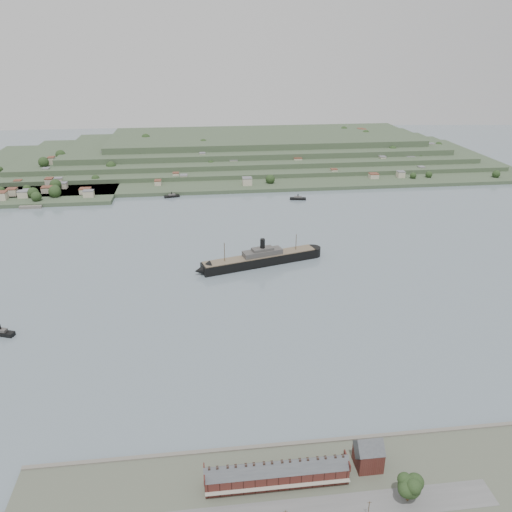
{
  "coord_description": "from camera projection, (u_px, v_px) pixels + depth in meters",
  "views": [
    {
      "loc": [
        -34.84,
        -307.21,
        159.42
      ],
      "look_at": [
        5.97,
        30.0,
        10.85
      ],
      "focal_mm": 35.0,
      "sensor_mm": 36.0,
      "label": 1
    }
  ],
  "objects": [
    {
      "name": "gabled_building",
      "position": [
        368.0,
        454.0,
        197.72
      ],
      "size": [
        10.4,
        10.18,
        14.09
      ],
      "color": "#4A201A",
      "rests_on": "ground"
    },
    {
      "name": "steamship",
      "position": [
        257.0,
        260.0,
        380.12
      ],
      "size": [
        101.67,
        38.15,
        24.89
      ],
      "color": "black",
      "rests_on": "ground"
    },
    {
      "name": "fig_tree",
      "position": [
        411.0,
        486.0,
        182.14
      ],
      "size": [
        10.63,
        9.21,
        11.87
      ],
      "color": "#463520",
      "rests_on": "ground"
    },
    {
      "name": "tugboat",
      "position": [
        1.0,
        332.0,
        291.26
      ],
      "size": [
        16.36,
        9.29,
        7.14
      ],
      "color": "black",
      "rests_on": "ground"
    },
    {
      "name": "ferry_east",
      "position": [
        298.0,
        198.0,
        536.08
      ],
      "size": [
        17.79,
        7.79,
        6.45
      ],
      "color": "black",
      "rests_on": "ground"
    },
    {
      "name": "ferry_west",
      "position": [
        172.0,
        196.0,
        544.25
      ],
      "size": [
        17.09,
        8.04,
        6.18
      ],
      "color": "black",
      "rests_on": "ground"
    },
    {
      "name": "terrace_row",
      "position": [
        277.0,
        473.0,
        190.47
      ],
      "size": [
        55.6,
        9.8,
        11.07
      ],
      "color": "#4A201A",
      "rests_on": "ground"
    },
    {
      "name": "far_peninsula",
      "position": [
        241.0,
        152.0,
        703.0
      ],
      "size": [
        760.0,
        309.0,
        30.0
      ],
      "color": "#394E34",
      "rests_on": "ground"
    },
    {
      "name": "ground",
      "position": [
        253.0,
        288.0,
        347.14
      ],
      "size": [
        1400.0,
        1400.0,
        0.0
      ],
      "primitive_type": "plane",
      "color": "slate",
      "rests_on": "ground"
    }
  ]
}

